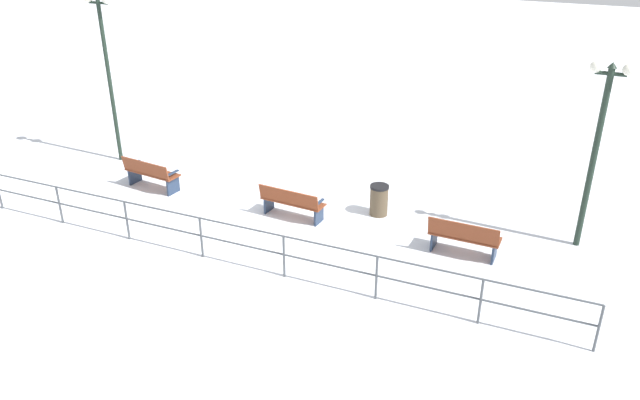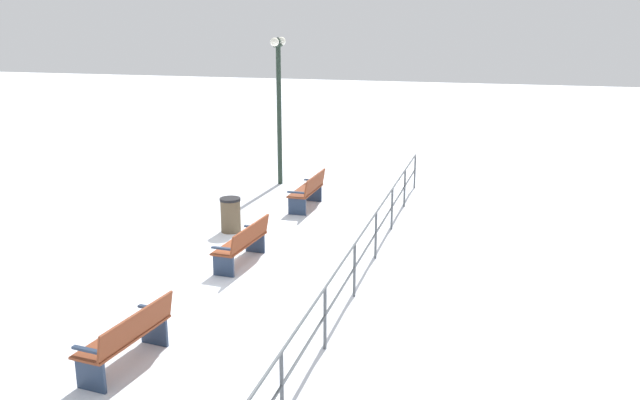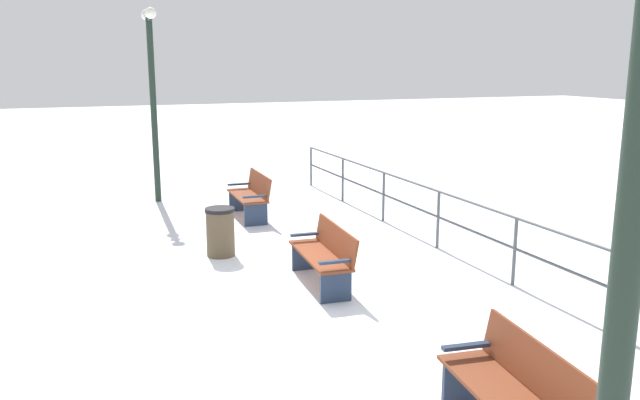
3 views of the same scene
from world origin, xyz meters
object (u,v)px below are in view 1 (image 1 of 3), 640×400
Objects in this scene: bench_second at (292,202)px; bench_third at (151,173)px; lamppost_near at (599,133)px; lamppost_middle at (104,44)px; bench_nearest at (464,237)px; trash_bin at (379,200)px.

bench_third is (0.04, 4.28, 0.02)m from bench_second.
bench_second is 7.13m from lamppost_near.
lamppost_middle reaches higher than bench_second.
bench_nearest reaches higher than bench_third.
bench_second is (0.11, 4.28, -0.02)m from bench_nearest.
lamppost_near reaches higher than bench_third.
bench_third is at bearing 97.23° from lamppost_near.
bench_third is 0.39× the size of lamppost_near.
lamppost_near reaches higher than trash_bin.
lamppost_middle is (1.43, 6.49, 3.06)m from bench_second.
trash_bin is at bearing -73.89° from bench_third.
lamppost_middle is at bearing 83.43° from bench_nearest.
lamppost_middle is at bearing 87.51° from trash_bin.
bench_third is 11.20m from lamppost_near.
lamppost_middle reaches higher than lamppost_near.
bench_third is at bearing 93.63° from bench_second.
bench_nearest is 8.57m from bench_third.
lamppost_near is 0.86× the size of lamppost_middle.
lamppost_near is 5.24m from trash_bin.
lamppost_middle is 6.15× the size of trash_bin.
bench_nearest is 0.94× the size of bench_second.
trash_bin is (-0.37, 4.69, -2.32)m from lamppost_near.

